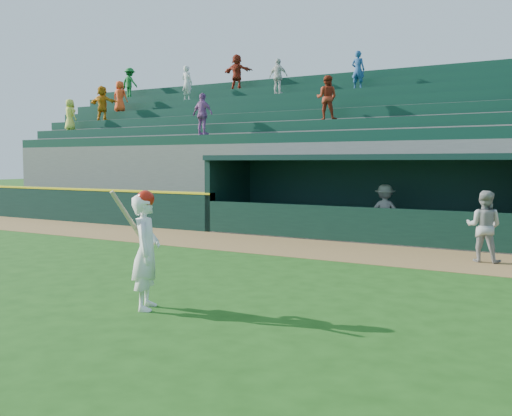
% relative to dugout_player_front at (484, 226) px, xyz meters
% --- Properties ---
extents(ground, '(120.00, 120.00, 0.00)m').
position_rel_dugout_player_front_xyz_m(ground, '(-3.92, -5.03, -0.81)').
color(ground, '#1A4812').
rests_on(ground, ground).
extents(warning_track, '(40.00, 3.00, 0.01)m').
position_rel_dugout_player_front_xyz_m(warning_track, '(-3.92, -0.13, -0.80)').
color(warning_track, olive).
rests_on(warning_track, ground).
extents(field_wall_left, '(15.50, 0.30, 1.20)m').
position_rel_dugout_player_front_xyz_m(field_wall_left, '(-16.17, 1.52, -0.21)').
color(field_wall_left, black).
rests_on(field_wall_left, ground).
extents(wall_stripe_left, '(15.50, 0.32, 0.06)m').
position_rel_dugout_player_front_xyz_m(wall_stripe_left, '(-16.17, 1.52, 0.42)').
color(wall_stripe_left, yellow).
rests_on(wall_stripe_left, field_wall_left).
extents(dugout_player_front, '(0.81, 0.64, 1.61)m').
position_rel_dugout_player_front_xyz_m(dugout_player_front, '(0.00, 0.00, 0.00)').
color(dugout_player_front, '#989893').
rests_on(dugout_player_front, ground).
extents(dugout_player_inside, '(1.15, 0.84, 1.59)m').
position_rel_dugout_player_front_xyz_m(dugout_player_inside, '(-3.18, 2.87, -0.01)').
color(dugout_player_inside, '#ABAAA5').
rests_on(dugout_player_inside, ground).
extents(dugout, '(9.40, 2.80, 2.46)m').
position_rel_dugout_player_front_xyz_m(dugout, '(-3.92, 2.98, 0.55)').
color(dugout, slate).
rests_on(dugout, ground).
extents(stands, '(34.50, 6.25, 7.13)m').
position_rel_dugout_player_front_xyz_m(stands, '(-3.97, 7.54, 1.60)').
color(stands, slate).
rests_on(stands, ground).
extents(batter_at_plate, '(0.68, 0.85, 1.84)m').
position_rel_dugout_player_front_xyz_m(batter_at_plate, '(-3.81, -6.95, 0.11)').
color(batter_at_plate, white).
rests_on(batter_at_plate, ground).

